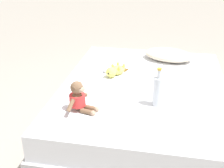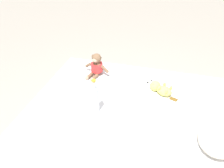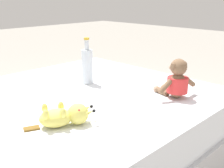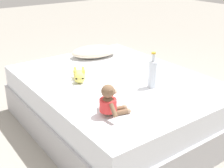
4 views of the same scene
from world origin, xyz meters
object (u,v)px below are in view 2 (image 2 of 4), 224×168
object	(u,v)px
bed	(136,130)
glass_bottle	(95,99)
plush_monkey	(96,66)
plush_yellow_creature	(160,89)
pillow	(221,134)

from	to	relation	value
bed	glass_bottle	xyz separation A→B (m)	(0.13, -0.34, 0.38)
plush_monkey	plush_yellow_creature	size ratio (longest dim) A/B	0.92
bed	plush_yellow_creature	xyz separation A→B (m)	(-0.29, 0.16, 0.31)
bed	glass_bottle	bearing A→B (deg)	-68.92
bed	pillow	world-z (taller)	pillow
pillow	plush_yellow_creature	size ratio (longest dim) A/B	1.86
bed	glass_bottle	size ratio (longest dim) A/B	6.18
bed	plush_yellow_creature	distance (m)	0.45
pillow	plush_monkey	world-z (taller)	plush_monkey
bed	plush_yellow_creature	world-z (taller)	plush_yellow_creature
pillow	plush_monkey	bearing A→B (deg)	-118.42
bed	plush_monkey	bearing A→B (deg)	-130.47
pillow	plush_monkey	distance (m)	1.36
pillow	glass_bottle	world-z (taller)	glass_bottle
pillow	glass_bottle	size ratio (longest dim) A/B	1.84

